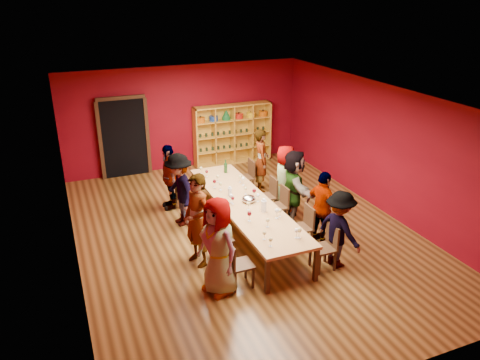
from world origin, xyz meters
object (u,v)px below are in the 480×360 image
Objects in this scene: person_left_3 at (179,190)px; chair_person_right_1 at (304,225)px; chair_person_left_0 at (236,262)px; shelving_unit at (232,131)px; person_right_1 at (323,208)px; chair_person_right_2 at (280,203)px; chair_person_left_3 at (192,202)px; chair_person_left_4 at (181,187)px; chair_person_right_0 at (327,245)px; person_right_2 at (294,186)px; chair_person_right_3 at (269,194)px; person_right_4 at (261,160)px; chair_person_right_4 at (248,175)px; person_left_1 at (197,220)px; person_left_0 at (218,246)px; person_right_3 at (285,179)px; tasting_table at (245,204)px; person_left_4 at (169,177)px; person_right_0 at (339,229)px; spittoon_bowl at (249,199)px; wine_bottle at (226,168)px; chair_person_left_1 at (217,237)px.

person_left_3 is 2.87m from chair_person_right_1.
shelving_unit is at bearing 69.25° from chair_person_left_0.
chair_person_right_2 is (-0.42, 1.09, -0.30)m from person_right_1.
chair_person_left_4 is (0.00, 0.92, 0.00)m from chair_person_left_3.
chair_person_right_0 is 0.52× the size of person_right_2.
shelving_unit reaches higher than chair_person_right_3.
chair_person_left_0 is 0.53× the size of person_right_4.
person_right_2 reaches higher than person_right_1.
person_right_1 is 1.78× the size of chair_person_right_4.
person_left_3 is at bearing 157.54° from person_left_1.
person_left_0 is 2.02× the size of chair_person_right_2.
person_right_3 reaches higher than chair_person_right_4.
person_left_3 is (-1.18, 0.95, 0.14)m from tasting_table.
person_left_4 is at bearing 94.23° from chair_person_left_0.
chair_person_left_4 is 1.00× the size of chair_person_right_2.
person_right_0 is at bearing -2.18° from chair_person_left_0.
spittoon_bowl is (0.98, -0.99, 0.32)m from chair_person_left_3.
shelving_unit is 8.06× the size of spittoon_bowl.
person_left_1 is 3.00m from person_right_3.
chair_person_left_4 is 0.53× the size of person_right_4.
person_left_4 is at bearing 158.49° from person_left_0.
person_left_1 reaches higher than chair_person_right_3.
chair_person_right_2 is (2.09, -0.83, -0.35)m from person_left_3.
wine_bottle is at bearing 130.46° from person_left_1.
person_right_2 is 1.87m from person_right_4.
chair_person_right_1 is at bearing 38.27° from person_left_4.
chair_person_right_3 is (1.82, -1.19, 0.00)m from chair_person_left_4.
chair_person_left_0 is 0.58× the size of person_right_0.
chair_person_right_4 is at bearing 90.00° from chair_person_right_2.
chair_person_left_1 is 2.68m from person_left_4.
chair_person_right_0 and chair_person_right_1 have the same top height.
chair_person_left_4 is at bearing -176.55° from chair_person_right_4.
person_right_0 is 0.90× the size of person_right_2.
chair_person_right_2 and chair_person_right_4 have the same top height.
person_left_0 is 2.02× the size of chair_person_right_3.
chair_person_right_0 is at bearing 142.01° from person_right_1.
chair_person_left_4 is 0.55× the size of person_left_4.
tasting_table is 1.48m from person_right_3.
person_right_0 reaches higher than wine_bottle.
shelving_unit is 2.70× the size of chair_person_right_0.
chair_person_left_1 is at bearing -114.38° from shelving_unit.
chair_person_left_0 and chair_person_left_1 have the same top height.
chair_person_left_1 is 1.00× the size of chair_person_right_2.
person_right_1 is (2.57, 0.79, -0.11)m from person_left_0.
tasting_table is 0.94m from chair_person_right_2.
chair_person_right_3 is at bearing 90.00° from chair_person_right_2.
person_left_4 is 1.04× the size of person_right_0.
chair_person_right_2 is (1.82, 1.89, 0.00)m from chair_person_left_0.
tasting_table is at bearing 124.42° from person_left_0.
person_left_3 is (0.06, 2.72, -0.06)m from person_left_0.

